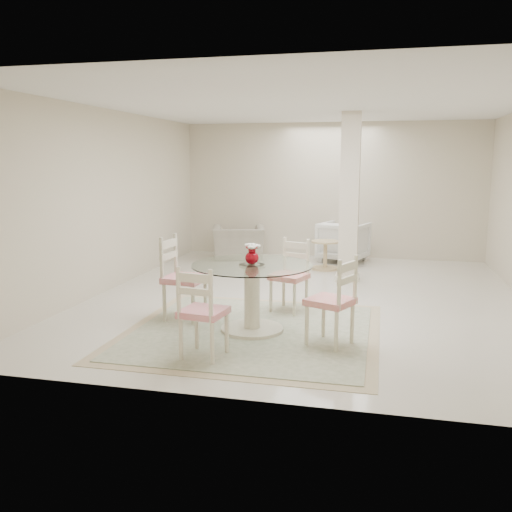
% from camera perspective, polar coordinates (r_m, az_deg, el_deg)
% --- Properties ---
extents(ground, '(7.00, 7.00, 0.00)m').
position_cam_1_polar(ground, '(7.86, 5.30, -4.35)').
color(ground, silver).
rests_on(ground, ground).
extents(room_shell, '(6.02, 7.02, 2.71)m').
position_cam_1_polar(room_shell, '(7.61, 5.53, 9.31)').
color(room_shell, beige).
rests_on(room_shell, ground).
extents(column, '(0.30, 0.30, 2.70)m').
position_cam_1_polar(column, '(8.88, 9.82, 6.03)').
color(column, beige).
rests_on(column, ground).
extents(area_rug, '(2.87, 2.87, 0.02)m').
position_cam_1_polar(area_rug, '(6.29, -0.42, -7.89)').
color(area_rug, tan).
rests_on(area_rug, ground).
extents(dining_table, '(1.37, 1.37, 0.79)m').
position_cam_1_polar(dining_table, '(6.18, -0.42, -4.41)').
color(dining_table, beige).
rests_on(dining_table, ground).
extents(red_vase, '(0.18, 0.17, 0.24)m').
position_cam_1_polar(red_vase, '(6.08, -0.42, 0.21)').
color(red_vase, '#9F0411').
rests_on(red_vase, dining_table).
extents(dining_chair_east, '(0.57, 0.57, 1.07)m').
position_cam_1_polar(dining_chair_east, '(5.71, 8.44, -4.06)').
color(dining_chair_east, '#ECE6C2').
rests_on(dining_chair_east, ground).
extents(dining_chair_north, '(0.53, 0.53, 1.04)m').
position_cam_1_polar(dining_chair_north, '(7.02, 3.77, -1.46)').
color(dining_chair_north, beige).
rests_on(dining_chair_north, ground).
extents(dining_chair_west, '(0.50, 0.50, 1.15)m').
position_cam_1_polar(dining_chair_west, '(6.68, -8.10, -1.62)').
color(dining_chair_west, beige).
rests_on(dining_chair_west, ground).
extents(dining_chair_south, '(0.47, 0.47, 1.04)m').
position_cam_1_polar(dining_chair_south, '(5.31, -5.86, -5.25)').
color(dining_chair_south, '#EEE2C3').
rests_on(dining_chair_south, ground).
extents(recliner_taupe, '(1.21, 1.12, 0.65)m').
position_cam_1_polar(recliner_taupe, '(10.83, -1.86, 1.42)').
color(recliner_taupe, '#9F9783').
rests_on(recliner_taupe, ground).
extents(armchair_white, '(1.06, 1.07, 0.78)m').
position_cam_1_polar(armchair_white, '(10.67, 9.19, 1.50)').
color(armchair_white, white).
rests_on(armchair_white, ground).
extents(side_table, '(0.50, 0.50, 0.52)m').
position_cam_1_polar(side_table, '(9.86, 7.30, -0.02)').
color(side_table, tan).
rests_on(side_table, ground).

